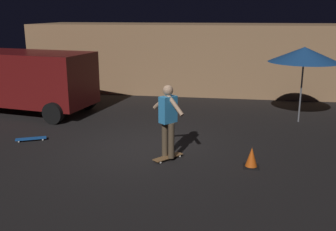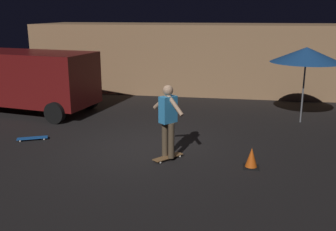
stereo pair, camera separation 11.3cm
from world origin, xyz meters
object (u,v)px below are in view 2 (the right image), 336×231
Objects in this scene: skateboard_spare at (32,138)px; traffic_cone at (251,159)px; patio_umbrella at (306,55)px; skater at (168,116)px; parked_van at (27,78)px; skateboard_ridden at (168,157)px.

skateboard_spare is 1.72× the size of traffic_cone.
patio_umbrella is 1.38× the size of skater.
parked_van is 6.14× the size of skateboard_spare.
traffic_cone is at bearing -9.41° from skateboard_spare.
skater reaches higher than skateboard_ridden.
parked_van is 8.34m from traffic_cone.
parked_van is 10.57× the size of traffic_cone.
skater is (-3.51, -3.78, -1.04)m from patio_umbrella.
patio_umbrella is (8.97, 0.12, 0.91)m from parked_van.
patio_umbrella is at bearing 47.18° from skateboard_ridden.
parked_van is 2.91× the size of skater.
parked_van is 3.53m from skateboard_spare.
skateboard_ridden is 3.87m from skateboard_spare.
skateboard_ridden is 0.98m from skater.
patio_umbrella is at bearing 67.61° from traffic_cone.
parked_van is 2.11× the size of patio_umbrella.
patio_umbrella is 5.54m from skateboard_ridden.
traffic_cone reaches higher than skateboard_ridden.
patio_umbrella is 2.91× the size of skateboard_spare.
patio_umbrella is at bearing 0.78° from parked_van.
skateboard_ridden is at bearing -11.32° from skateboard_spare.
skater is 2.06m from traffic_cone.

